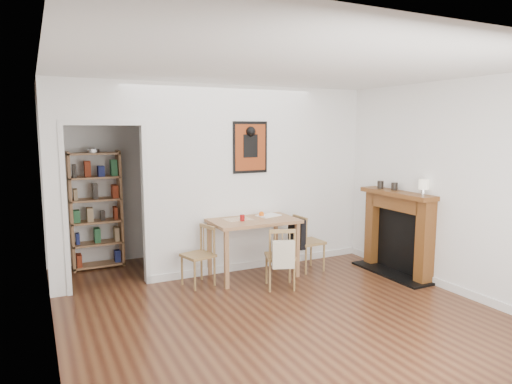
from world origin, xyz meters
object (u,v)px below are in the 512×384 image
dining_table (253,226)px  chair_right (308,242)px  fireplace (398,230)px  ceramic_jar_a (394,186)px  chair_left (198,256)px  mantel_lamp (424,185)px  red_glass (242,218)px  ceramic_jar_b (380,185)px  notebook (268,215)px  chair_front (280,257)px  bookshelf (96,211)px  orange_fruit (261,214)px

dining_table → chair_right: chair_right is taller
fireplace → ceramic_jar_a: size_ratio=11.61×
chair_left → mantel_lamp: bearing=-23.3°
red_glass → ceramic_jar_b: 2.07m
notebook → red_glass: bearing=-162.1°
ceramic_jar_b → chair_front: bearing=-175.5°
red_glass → chair_right: bearing=-4.2°
dining_table → fireplace: bearing=-22.8°
dining_table → chair_left: dining_table is taller
dining_table → ceramic_jar_a: 2.05m
bookshelf → chair_front: bearing=-44.9°
chair_left → notebook: notebook is taller
chair_left → notebook: bearing=7.2°
fireplace → ceramic_jar_a: ceramic_jar_a is taller
chair_right → mantel_lamp: mantel_lamp is taller
fireplace → red_glass: size_ratio=15.12×
ceramic_jar_b → red_glass: bearing=168.7°
dining_table → ceramic_jar_a: ceramic_jar_a is taller
fireplace → red_glass: fireplace is taller
mantel_lamp → ceramic_jar_a: 0.52m
notebook → ceramic_jar_b: ceramic_jar_b is taller
mantel_lamp → dining_table: bearing=147.7°
fireplace → notebook: bearing=150.6°
chair_right → bookshelf: (-2.66, 1.49, 0.42)m
mantel_lamp → chair_front: bearing=161.1°
chair_left → notebook: 1.18m
chair_right → orange_fruit: orange_fruit is taller
dining_table → bookshelf: size_ratio=0.69×
notebook → mantel_lamp: 2.10m
dining_table → orange_fruit: 0.24m
chair_right → ceramic_jar_b: 1.32m
mantel_lamp → fireplace: bearing=91.4°
dining_table → orange_fruit: bearing=28.1°
dining_table → ceramic_jar_b: size_ratio=10.56×
red_glass → ceramic_jar_a: 2.17m
dining_table → mantel_lamp: size_ratio=5.79×
ceramic_jar_a → notebook: bearing=153.6°
fireplace → chair_left: bearing=164.3°
fireplace → ceramic_jar_a: 0.61m
red_glass → dining_table: bearing=15.0°
orange_fruit → fireplace: bearing=-27.5°
chair_left → chair_right: (1.61, -0.09, 0.03)m
orange_fruit → bookshelf: bearing=147.9°
notebook → mantel_lamp: mantel_lamp is taller
ceramic_jar_b → chair_left: bearing=171.0°
chair_left → fireplace: bearing=-15.7°
orange_fruit → ceramic_jar_a: bearing=-24.6°
fireplace → orange_fruit: fireplace is taller
chair_left → orange_fruit: size_ratio=10.39×
chair_front → ceramic_jar_a: 1.94m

